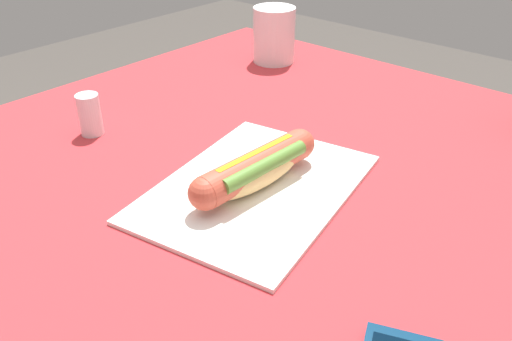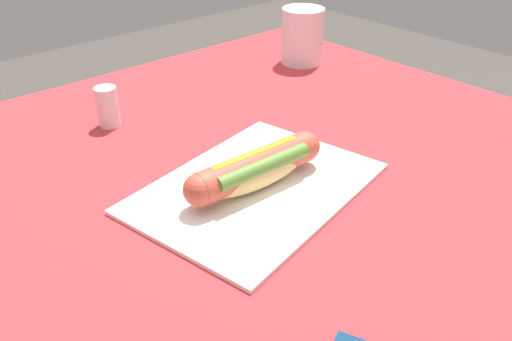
{
  "view_description": "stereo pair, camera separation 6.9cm",
  "coord_description": "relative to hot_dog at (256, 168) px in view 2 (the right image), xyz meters",
  "views": [
    {
      "loc": [
        0.5,
        0.43,
        1.13
      ],
      "look_at": [
        0.05,
        0.04,
        0.78
      ],
      "focal_mm": 37.01,
      "sensor_mm": 36.0,
      "label": 1
    },
    {
      "loc": [
        0.45,
        0.48,
        1.13
      ],
      "look_at": [
        0.05,
        0.04,
        0.78
      ],
      "focal_mm": 37.01,
      "sensor_mm": 36.0,
      "label": 2
    }
  ],
  "objects": [
    {
      "name": "hot_dog",
      "position": [
        0.0,
        0.0,
        0.0
      ],
      "size": [
        0.22,
        0.06,
        0.05
      ],
      "color": "#E5BC75",
      "rests_on": "paper_wrapper"
    },
    {
      "name": "salt_shaker",
      "position": [
        0.05,
        -0.31,
        -0.0
      ],
      "size": [
        0.04,
        0.04,
        0.07
      ],
      "primitive_type": "cylinder",
      "color": "silver",
      "rests_on": "dining_table"
    },
    {
      "name": "paper_wrapper",
      "position": [
        -0.0,
        -0.0,
        -0.03
      ],
      "size": [
        0.36,
        0.29,
        0.01
      ],
      "primitive_type": "cube",
      "rotation": [
        0.0,
        0.0,
        0.19
      ],
      "color": "white",
      "rests_on": "dining_table"
    },
    {
      "name": "drinking_cup",
      "position": [
        -0.41,
        -0.31,
        0.02
      ],
      "size": [
        0.09,
        0.09,
        0.12
      ],
      "primitive_type": "cylinder",
      "color": "white",
      "rests_on": "dining_table"
    },
    {
      "name": "dining_table",
      "position": [
        -0.05,
        -0.04,
        -0.17
      ],
      "size": [
        1.02,
        0.98,
        0.75
      ],
      "color": "brown",
      "rests_on": "ground"
    }
  ]
}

